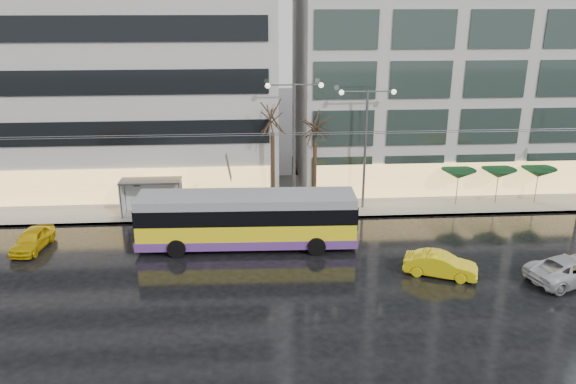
{
  "coord_description": "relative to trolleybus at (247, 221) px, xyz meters",
  "views": [
    {
      "loc": [
        -1.04,
        -26.98,
        14.47
      ],
      "look_at": [
        1.16,
        5.0,
        3.44
      ],
      "focal_mm": 35.0,
      "sensor_mm": 36.0,
      "label": 1
    }
  ],
  "objects": [
    {
      "name": "pedestrian_a",
      "position": [
        -3.57,
        5.43,
        -0.09
      ],
      "size": [
        1.17,
        1.19,
        2.19
      ],
      "color": "black",
      "rests_on": "sidewalk"
    },
    {
      "name": "pedestrian_c",
      "position": [
        -7.77,
        6.63,
        -0.39
      ],
      "size": [
        1.18,
        1.14,
        2.11
      ],
      "color": "black",
      "rests_on": "sidewalk"
    },
    {
      "name": "pedestrian_b",
      "position": [
        -2.12,
        5.43,
        -0.59
      ],
      "size": [
        1.04,
        0.91,
        1.83
      ],
      "color": "black",
      "rests_on": "sidewalk"
    },
    {
      "name": "bus_shelter",
      "position": [
        -7.03,
        5.84,
        0.3
      ],
      "size": [
        4.2,
        1.6,
        2.51
      ],
      "color": "#595B60",
      "rests_on": "sidewalk"
    },
    {
      "name": "sidewalk",
      "position": [
        3.35,
        9.15,
        -1.58
      ],
      "size": [
        80.0,
        10.0,
        0.15
      ],
      "primitive_type": "cube",
      "color": "gray",
      "rests_on": "ground"
    },
    {
      "name": "taxi_b",
      "position": [
        10.6,
        -4.61,
        -1.01
      ],
      "size": [
        4.17,
        2.8,
        1.3
      ],
      "primitive_type": "imported",
      "rotation": [
        0.0,
        0.0,
        1.17
      ],
      "color": "yellow",
      "rests_on": "ground"
    },
    {
      "name": "building_right",
      "position": [
        20.35,
        14.15,
        10.99
      ],
      "size": [
        32.0,
        14.0,
        25.0
      ],
      "primitive_type": "cube",
      "color": "#BCB8B3",
      "rests_on": "sidewalk"
    },
    {
      "name": "parasol_b",
      "position": [
        18.35,
        6.15,
        0.79
      ],
      "size": [
        2.5,
        2.5,
        2.65
      ],
      "color": "#595B60",
      "rests_on": "sidewalk"
    },
    {
      "name": "parasol_a",
      "position": [
        15.35,
        6.15,
        0.79
      ],
      "size": [
        2.5,
        2.5,
        2.65
      ],
      "color": "#595B60",
      "rests_on": "sidewalk"
    },
    {
      "name": "catenary",
      "position": [
        2.35,
        3.09,
        2.6
      ],
      "size": [
        42.24,
        5.12,
        7.0
      ],
      "color": "#595B60",
      "rests_on": "ground"
    },
    {
      "name": "taxi_a",
      "position": [
        -13.07,
        0.51,
        -1.02
      ],
      "size": [
        1.93,
        3.91,
        1.28
      ],
      "primitive_type": "imported",
      "rotation": [
        0.0,
        0.0,
        -0.11
      ],
      "color": "gold",
      "rests_on": "ground"
    },
    {
      "name": "ground",
      "position": [
        1.35,
        -4.85,
        -1.66
      ],
      "size": [
        140.0,
        140.0,
        0.0
      ],
      "primitive_type": "plane",
      "color": "black",
      "rests_on": "ground"
    },
    {
      "name": "parasol_c",
      "position": [
        21.35,
        6.15,
        0.79
      ],
      "size": [
        2.5,
        2.5,
        2.65
      ],
      "color": "#595B60",
      "rests_on": "sidewalk"
    },
    {
      "name": "kerb",
      "position": [
        3.35,
        4.2,
        -1.58
      ],
      "size": [
        80.0,
        0.1,
        0.15
      ],
      "primitive_type": "cube",
      "color": "slate",
      "rests_on": "ground"
    },
    {
      "name": "tree_a",
      "position": [
        1.85,
        6.15,
        5.43
      ],
      "size": [
        3.2,
        3.2,
        8.4
      ],
      "color": "black",
      "rests_on": "sidewalk"
    },
    {
      "name": "sedan_silver",
      "position": [
        17.41,
        -5.73,
        -0.96
      ],
      "size": [
        5.5,
        3.7,
        1.4
      ],
      "primitive_type": "imported",
      "rotation": [
        0.0,
        0.0,
        1.87
      ],
      "color": "silver",
      "rests_on": "ground"
    },
    {
      "name": "street_lamp_near",
      "position": [
        3.35,
        5.95,
        4.33
      ],
      "size": [
        3.96,
        0.36,
        9.03
      ],
      "color": "#595B60",
      "rests_on": "sidewalk"
    },
    {
      "name": "street_lamp_far",
      "position": [
        8.35,
        5.95,
        4.06
      ],
      "size": [
        3.96,
        0.36,
        8.53
      ],
      "color": "#595B60",
      "rests_on": "sidewalk"
    },
    {
      "name": "building_left",
      "position": [
        -14.65,
        14.15,
        9.49
      ],
      "size": [
        34.0,
        14.0,
        22.0
      ],
      "primitive_type": "cube",
      "color": "#BCB8B3",
      "rests_on": "sidewalk"
    },
    {
      "name": "trolleybus",
      "position": [
        0.0,
        0.0,
        0.0
      ],
      "size": [
        13.28,
        5.33,
        6.12
      ],
      "color": "yellow",
      "rests_on": "ground"
    },
    {
      "name": "tree_b",
      "position": [
        4.85,
        6.35,
        4.74
      ],
      "size": [
        3.2,
        3.2,
        7.7
      ],
      "color": "black",
      "rests_on": "sidewalk"
    }
  ]
}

